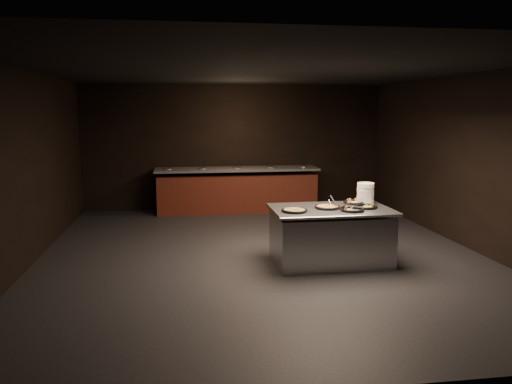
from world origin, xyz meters
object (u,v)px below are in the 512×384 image
(pan_veggie_whole, at_px, (294,210))
(pan_cheese_whole, at_px, (327,207))
(serving_counter, at_px, (330,237))
(plate_stack, at_px, (365,193))

(pan_veggie_whole, relative_size, pan_cheese_whole, 0.98)
(serving_counter, distance_m, plate_stack, 0.94)
(plate_stack, xyz_separation_m, pan_veggie_whole, (-1.26, -0.50, -0.14))
(pan_veggie_whole, xyz_separation_m, pan_cheese_whole, (0.55, 0.18, 0.00))
(serving_counter, distance_m, pan_cheese_whole, 0.46)
(serving_counter, xyz_separation_m, plate_stack, (0.65, 0.32, 0.60))
(plate_stack, bearing_deg, pan_cheese_whole, -155.82)
(serving_counter, xyz_separation_m, pan_veggie_whole, (-0.60, -0.18, 0.46))
(serving_counter, relative_size, plate_stack, 5.63)
(plate_stack, bearing_deg, serving_counter, -154.29)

